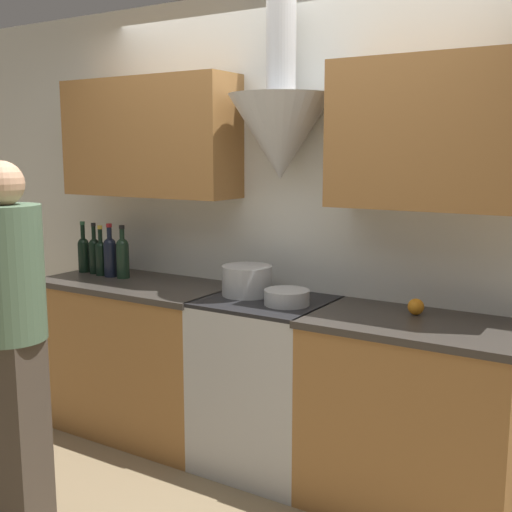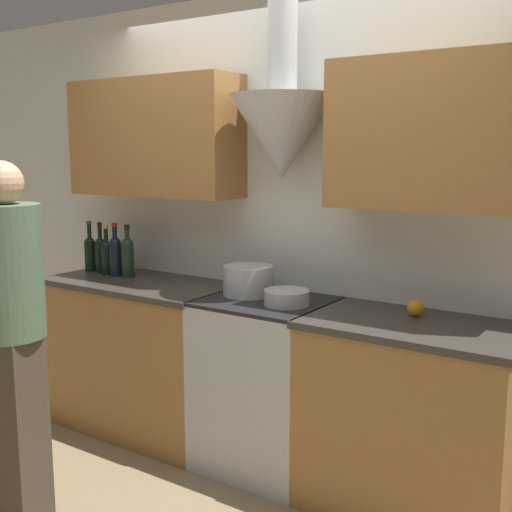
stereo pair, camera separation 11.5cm
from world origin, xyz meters
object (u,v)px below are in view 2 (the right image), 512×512
Objects in this scene: stove_range at (266,383)px; person_foreground_left at (10,329)px; wine_bottle_1 at (101,253)px; orange_fruit at (415,308)px; mixing_bowl at (287,297)px; wine_bottle_2 at (107,255)px; wine_bottle_3 at (115,254)px; wine_bottle_0 at (90,251)px; wine_bottle_4 at (128,255)px; stock_pot at (248,280)px.

stove_range is 1.36m from person_foreground_left.
orange_fruit is (2.10, 0.05, -0.09)m from wine_bottle_1.
wine_bottle_1 is at bearing 177.50° from stove_range.
orange_fruit is at bearing 13.29° from mixing_bowl.
wine_bottle_3 is (0.08, -0.00, 0.01)m from wine_bottle_2.
wine_bottle_0 is 1.57m from mixing_bowl.
stove_range is 0.93m from orange_fruit.
wine_bottle_3 is 0.10m from wine_bottle_4.
mixing_bowl is (1.47, -0.10, -0.09)m from wine_bottle_1.
person_foreground_left is (-1.43, -1.21, -0.04)m from orange_fruit.
wine_bottle_3 is 1.25m from person_foreground_left.
stove_range is 0.53m from mixing_bowl.
person_foreground_left is at bearing -62.67° from wine_bottle_2.
stove_range is 1.45m from wine_bottle_1.
wine_bottle_3 reaches higher than wine_bottle_2.
wine_bottle_4 reaches higher than stove_range.
wine_bottle_0 is at bearing 177.37° from wine_bottle_4.
stove_range is at bearing 165.47° from mixing_bowl.
wine_bottle_4 reaches higher than stock_pot.
wine_bottle_2 is (0.18, -0.02, -0.00)m from wine_bottle_0.
person_foreground_left is (0.67, -1.16, -0.13)m from wine_bottle_1.
mixing_bowl is at bearing -2.93° from wine_bottle_2.
wine_bottle_1 is (0.10, 0.00, 0.00)m from wine_bottle_0.
wine_bottle_1 reaches higher than stove_range.
orange_fruit is (2.20, 0.06, -0.09)m from wine_bottle_0.
wine_bottle_4 is (0.10, 0.01, 0.00)m from wine_bottle_3.
stove_range is 2.87× the size of wine_bottle_1.
mixing_bowl is 1.33m from person_foreground_left.
wine_bottle_2 is 0.95× the size of wine_bottle_3.
person_foreground_left is at bearing -70.44° from wine_bottle_4.
wine_bottle_4 is 1.22m from person_foreground_left.
wine_bottle_2 is at bearing 179.82° from wine_bottle_3.
wine_bottle_2 is 1.28m from person_foreground_left.
wine_bottle_4 is (0.26, -0.02, 0.01)m from wine_bottle_1.
wine_bottle_3 reaches higher than orange_fruit.
wine_bottle_3 is at bearing -8.77° from wine_bottle_1.
wine_bottle_0 is at bearing 175.05° from wine_bottle_3.
wine_bottle_3 reaches higher than wine_bottle_1.
stock_pot is at bearing 164.61° from mixing_bowl.
stock_pot is (1.01, 0.01, -0.06)m from wine_bottle_3.
stock_pot is at bearing 66.11° from person_foreground_left.
mixing_bowl is at bearing -3.73° from wine_bottle_1.
stove_range is 2.80× the size of wine_bottle_3.
wine_bottle_0 is 1.04× the size of wine_bottle_2.
wine_bottle_0 is 1.01× the size of wine_bottle_1.
person_foreground_left reaches higher than wine_bottle_3.
wine_bottle_1 is 4.14× the size of orange_fruit.
wine_bottle_3 is (-1.16, 0.03, 0.60)m from stove_range.
wine_bottle_3 is at bearing -179.42° from stock_pot.
wine_bottle_2 is 0.96× the size of wine_bottle_4.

